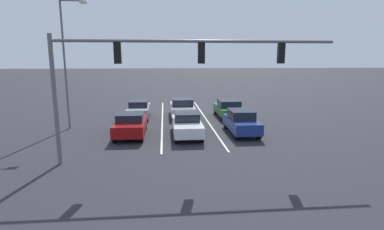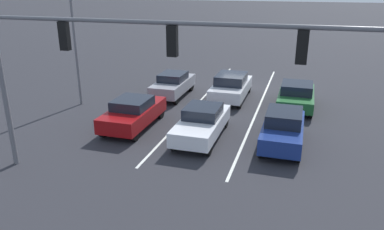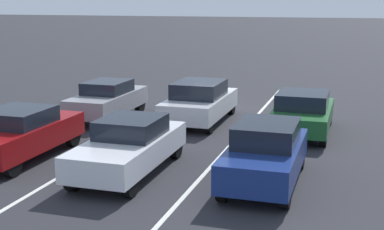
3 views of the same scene
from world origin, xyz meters
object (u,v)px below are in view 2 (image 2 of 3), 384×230
at_px(car_white_midlane_front, 202,122).
at_px(street_lamp_right_shoulder, 75,17).
at_px(traffic_signal_gantry, 110,53).
at_px(car_gray_rightlane_second, 173,84).
at_px(car_maroon_rightlane_front, 133,112).
at_px(car_silver_midlane_second, 231,86).
at_px(car_darkgreen_leftlane_second, 296,95).
at_px(car_navy_leftlane_front, 283,128).

height_order(car_white_midlane_front, street_lamp_right_shoulder, street_lamp_right_shoulder).
bearing_deg(traffic_signal_gantry, car_gray_rightlane_second, -80.93).
bearing_deg(car_maroon_rightlane_front, car_white_midlane_front, 175.22).
height_order(car_gray_rightlane_second, street_lamp_right_shoulder, street_lamp_right_shoulder).
bearing_deg(car_gray_rightlane_second, car_silver_midlane_second, -171.79).
height_order(car_white_midlane_front, car_maroon_rightlane_front, car_white_midlane_front).
bearing_deg(car_gray_rightlane_second, car_white_midlane_front, 120.88).
distance_m(car_darkgreen_leftlane_second, car_gray_rightlane_second, 7.56).
height_order(car_darkgreen_leftlane_second, car_gray_rightlane_second, car_gray_rightlane_second).
distance_m(car_darkgreen_leftlane_second, street_lamp_right_shoulder, 13.17).
xyz_separation_m(car_navy_leftlane_front, car_silver_midlane_second, (3.58, -6.22, 0.00)).
height_order(car_white_midlane_front, car_gray_rightlane_second, car_white_midlane_front).
bearing_deg(street_lamp_right_shoulder, car_silver_midlane_second, -155.48).
height_order(car_silver_midlane_second, street_lamp_right_shoulder, street_lamp_right_shoulder).
xyz_separation_m(car_silver_midlane_second, car_gray_rightlane_second, (3.62, 0.52, -0.02)).
relative_size(car_silver_midlane_second, traffic_signal_gantry, 0.34).
relative_size(traffic_signal_gantry, street_lamp_right_shoulder, 1.49).
xyz_separation_m(car_maroon_rightlane_front, traffic_signal_gantry, (-1.78, 5.03, 3.92)).
relative_size(car_maroon_rightlane_front, street_lamp_right_shoulder, 0.49).
height_order(car_silver_midlane_second, car_gray_rightlane_second, car_silver_midlane_second).
xyz_separation_m(car_navy_leftlane_front, street_lamp_right_shoulder, (11.71, -2.51, 4.25)).
bearing_deg(car_white_midlane_front, car_maroon_rightlane_front, -4.78).
bearing_deg(car_darkgreen_leftlane_second, car_gray_rightlane_second, -0.73).
xyz_separation_m(car_white_midlane_front, street_lamp_right_shoulder, (8.05, -2.76, 4.29)).
bearing_deg(car_maroon_rightlane_front, street_lamp_right_shoulder, -28.98).
xyz_separation_m(car_navy_leftlane_front, traffic_signal_gantry, (5.50, 4.97, 3.89)).
bearing_deg(car_gray_rightlane_second, street_lamp_right_shoulder, 35.25).
height_order(car_darkgreen_leftlane_second, street_lamp_right_shoulder, street_lamp_right_shoulder).
relative_size(car_navy_leftlane_front, car_darkgreen_leftlane_second, 0.96).
xyz_separation_m(car_white_midlane_front, car_maroon_rightlane_front, (3.63, -0.30, 0.01)).
relative_size(car_maroon_rightlane_front, car_silver_midlane_second, 0.96).
height_order(car_silver_midlane_second, traffic_signal_gantry, traffic_signal_gantry).
height_order(car_navy_leftlane_front, street_lamp_right_shoulder, street_lamp_right_shoulder).
relative_size(car_darkgreen_leftlane_second, car_gray_rightlane_second, 1.03).
xyz_separation_m(car_silver_midlane_second, car_darkgreen_leftlane_second, (-3.93, 0.62, -0.05)).
height_order(car_maroon_rightlane_front, car_silver_midlane_second, car_silver_midlane_second).
relative_size(car_white_midlane_front, traffic_signal_gantry, 0.34).
height_order(traffic_signal_gantry, street_lamp_right_shoulder, street_lamp_right_shoulder).
bearing_deg(car_darkgreen_leftlane_second, car_silver_midlane_second, -8.96).
xyz_separation_m(car_maroon_rightlane_front, car_silver_midlane_second, (-3.70, -6.16, 0.03)).
bearing_deg(car_gray_rightlane_second, traffic_signal_gantry, 99.07).
xyz_separation_m(car_gray_rightlane_second, traffic_signal_gantry, (-1.70, 10.66, 3.91)).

